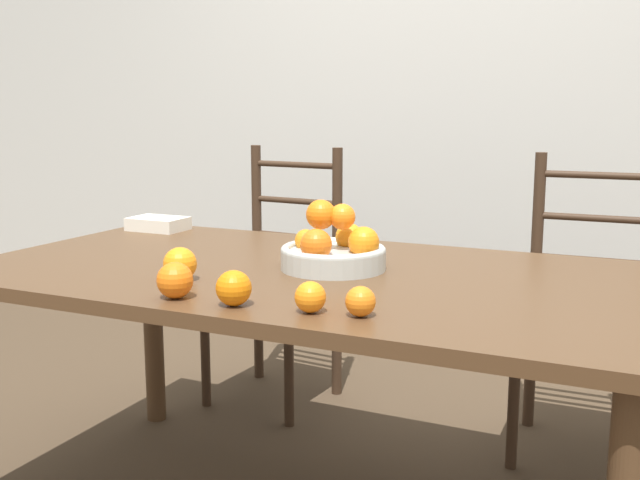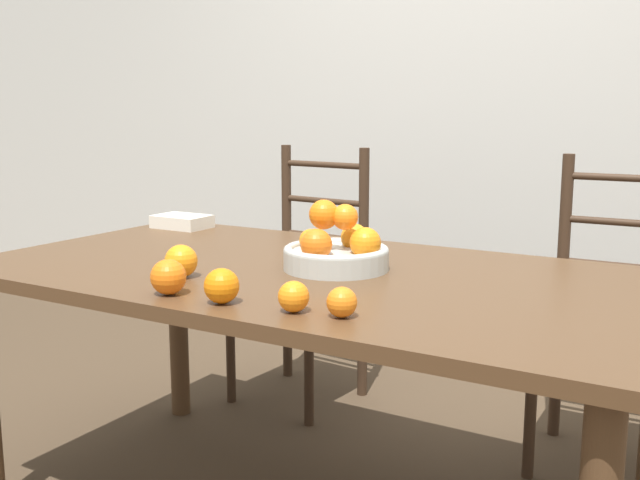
# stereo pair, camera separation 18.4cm
# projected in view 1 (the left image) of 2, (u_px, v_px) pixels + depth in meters

# --- Properties ---
(wall_back) EXTENTS (8.00, 0.06, 2.60)m
(wall_back) POSITION_uv_depth(u_px,v_px,m) (460.00, 70.00, 3.23)
(wall_back) COLOR beige
(wall_back) RESTS_ON ground_plane
(dining_table) EXTENTS (1.80, 0.97, 0.72)m
(dining_table) POSITION_uv_depth(u_px,v_px,m) (306.00, 300.00, 1.98)
(dining_table) COLOR #4C331E
(dining_table) RESTS_ON ground_plane
(fruit_bowl) EXTENTS (0.28, 0.28, 0.18)m
(fruit_bowl) POSITION_uv_depth(u_px,v_px,m) (334.00, 249.00, 1.95)
(fruit_bowl) COLOR #B2B7B2
(fruit_bowl) RESTS_ON dining_table
(orange_loose_0) EXTENTS (0.07, 0.07, 0.07)m
(orange_loose_0) POSITION_uv_depth(u_px,v_px,m) (310.00, 297.00, 1.54)
(orange_loose_0) COLOR orange
(orange_loose_0) RESTS_ON dining_table
(orange_loose_1) EXTENTS (0.08, 0.08, 0.08)m
(orange_loose_1) POSITION_uv_depth(u_px,v_px,m) (180.00, 264.00, 1.83)
(orange_loose_1) COLOR orange
(orange_loose_1) RESTS_ON dining_table
(orange_loose_2) EXTENTS (0.06, 0.06, 0.06)m
(orange_loose_2) POSITION_uv_depth(u_px,v_px,m) (360.00, 301.00, 1.51)
(orange_loose_2) COLOR orange
(orange_loose_2) RESTS_ON dining_table
(orange_loose_3) EXTENTS (0.08, 0.08, 0.08)m
(orange_loose_3) POSITION_uv_depth(u_px,v_px,m) (175.00, 280.00, 1.66)
(orange_loose_3) COLOR orange
(orange_loose_3) RESTS_ON dining_table
(orange_loose_4) EXTENTS (0.08, 0.08, 0.08)m
(orange_loose_4) POSITION_uv_depth(u_px,v_px,m) (234.00, 288.00, 1.59)
(orange_loose_4) COLOR orange
(orange_loose_4) RESTS_ON dining_table
(chair_left) EXTENTS (0.45, 0.44, 0.99)m
(chair_left) POSITION_uv_depth(u_px,v_px,m) (278.00, 279.00, 2.92)
(chair_left) COLOR #382619
(chair_left) RESTS_ON ground_plane
(chair_right) EXTENTS (0.43, 0.41, 0.99)m
(chair_right) POSITION_uv_depth(u_px,v_px,m) (588.00, 312.00, 2.45)
(chair_right) COLOR #382619
(chair_right) RESTS_ON ground_plane
(book_stack) EXTENTS (0.19, 0.13, 0.04)m
(book_stack) POSITION_uv_depth(u_px,v_px,m) (158.00, 224.00, 2.59)
(book_stack) COLOR silver
(book_stack) RESTS_ON dining_table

